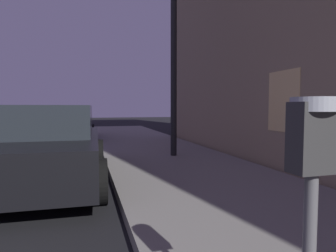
{
  "coord_description": "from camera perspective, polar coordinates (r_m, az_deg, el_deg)",
  "views": [
    {
      "loc": [
        3.58,
        -1.41,
        1.39
      ],
      "look_at": [
        4.2,
        0.73,
        1.25
      ],
      "focal_mm": 30.45,
      "sensor_mm": 36.0,
      "label": 1
    }
  ],
  "objects": [
    {
      "name": "parking_meter",
      "position": [
        1.36,
        26.82,
        -7.9
      ],
      "size": [
        0.19,
        0.19,
        1.28
      ],
      "color": "#59595B",
      "rests_on": "sidewalk"
    },
    {
      "name": "car_black",
      "position": [
        5.56,
        -23.52,
        -3.73
      ],
      "size": [
        2.21,
        4.19,
        1.43
      ],
      "color": "black",
      "rests_on": "ground"
    },
    {
      "name": "car_blue",
      "position": [
        12.13,
        -19.48,
        0.29
      ],
      "size": [
        2.15,
        4.39,
        1.43
      ],
      "color": "navy",
      "rests_on": "ground"
    },
    {
      "name": "street_lamp",
      "position": [
        7.67,
        1.16,
        19.54
      ],
      "size": [
        0.44,
        0.44,
        4.98
      ],
      "color": "black",
      "rests_on": "sidewalk"
    }
  ]
}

